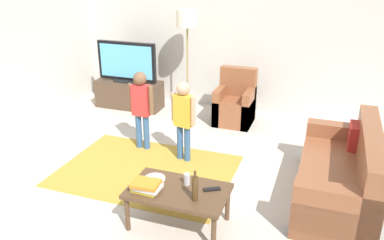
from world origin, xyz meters
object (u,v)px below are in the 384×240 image
object	(u,v)px
tv_stand	(129,94)
couch	(344,177)
bottle	(195,188)
soda_can	(187,179)
tv_remote	(212,189)
armchair	(235,105)
coffee_table	(178,194)
plate	(155,179)
child_near_tv	(141,104)
child_center	(183,114)
floor_lamp	(187,24)
tv	(127,62)
book_stack	(147,186)

from	to	relation	value
tv_stand	couch	size ratio (longest dim) A/B	0.67
tv_stand	bottle	size ratio (longest dim) A/B	3.83
soda_can	tv_stand	bearing A→B (deg)	127.53
tv_remote	soda_can	distance (m)	0.28
armchair	coffee_table	xyz separation A→B (m)	(0.12, -2.89, 0.07)
plate	child_near_tv	bearing A→B (deg)	120.94
tv_stand	child_center	world-z (taller)	child_center
child_center	tv_remote	bearing A→B (deg)	-58.27
floor_lamp	bottle	xyz separation A→B (m)	(1.25, -3.20, -0.99)
tv_remote	plate	size ratio (longest dim) A/B	0.77
couch	floor_lamp	size ratio (longest dim) A/B	1.01
armchair	plate	bearing A→B (deg)	-93.62
tv_stand	bottle	xyz separation A→B (m)	(2.33, -3.05, 0.31)
child_center	coffee_table	bearing A→B (deg)	-71.42
tv_stand	child_near_tv	distance (m)	1.79
tv	coffee_table	distance (m)	3.63
bottle	couch	bearing A→B (deg)	40.80
floor_lamp	soda_can	bearing A→B (deg)	-69.91
tv_stand	coffee_table	xyz separation A→B (m)	(2.11, -2.93, 0.13)
book_stack	child_center	bearing A→B (deg)	96.68
tv_remote	plate	xyz separation A→B (m)	(-0.62, 0.00, -0.00)
tv_stand	plate	xyz separation A→B (m)	(1.81, -2.83, 0.18)
armchair	child_near_tv	distance (m)	1.77
armchair	coffee_table	distance (m)	2.90
plate	book_stack	bearing A→B (deg)	-85.38
armchair	bottle	distance (m)	3.04
floor_lamp	child_center	distance (m)	2.03
book_stack	child_near_tv	bearing A→B (deg)	117.73
book_stack	tv_stand	bearing A→B (deg)	120.84
child_near_tv	tv_remote	size ratio (longest dim) A/B	6.67
armchair	soda_can	size ratio (longest dim) A/B	7.50
coffee_table	soda_can	xyz separation A→B (m)	(0.05, 0.12, 0.11)
child_center	soda_can	distance (m)	1.35
child_near_tv	plate	xyz separation A→B (m)	(0.83, -1.39, -0.25)
plate	armchair	bearing A→B (deg)	86.38
child_near_tv	soda_can	world-z (taller)	child_near_tv
child_near_tv	bottle	world-z (taller)	child_near_tv
child_near_tv	child_center	size ratio (longest dim) A/B	1.03
child_center	book_stack	bearing A→B (deg)	-83.32
tv	couch	distance (m)	4.16
floor_lamp	plate	xyz separation A→B (m)	(0.73, -2.98, -1.12)
tv	tv_remote	size ratio (longest dim) A/B	6.47
tv_stand	couch	xyz separation A→B (m)	(3.68, -1.88, 0.05)
floor_lamp	soda_can	xyz separation A→B (m)	(1.08, -2.96, -1.06)
child_near_tv	bottle	size ratio (longest dim) A/B	3.61
couch	soda_can	size ratio (longest dim) A/B	15.00
child_center	coffee_table	xyz separation A→B (m)	(0.45, -1.35, -0.29)
bottle	tv_remote	size ratio (longest dim) A/B	1.85
armchair	floor_lamp	distance (m)	1.56
tv	coffee_table	bearing A→B (deg)	-54.07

